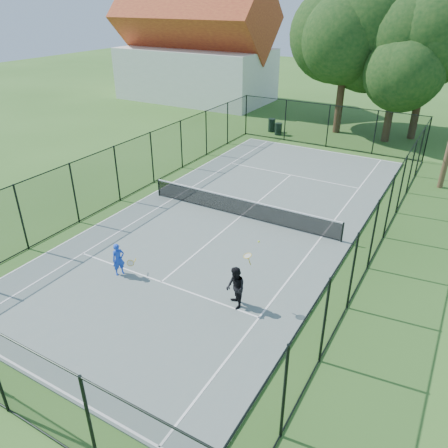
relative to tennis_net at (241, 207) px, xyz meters
The scene contains 12 objects.
ground 0.58m from the tennis_net, ahead, with size 120.00×120.00×0.00m, color #305A1F.
tennis_court 0.55m from the tennis_net, ahead, with size 11.00×24.00×0.06m, color slate.
tennis_net is the anchor object (origin of this frame).
fence 0.92m from the tennis_net, ahead, with size 13.10×26.10×3.00m.
tree_near_left 18.06m from the tennis_net, 91.75° to the left, with size 7.86×7.86×10.25m.
tree_near_mid 17.40m from the tennis_net, 78.53° to the left, with size 5.77×5.77×7.55m.
tree_near_right 19.67m from the tennis_net, 74.91° to the left, with size 6.73×6.73×9.29m.
building 28.14m from the tennis_net, 127.69° to the left, with size 15.30×8.15×11.87m.
trash_bin_left 15.53m from the tennis_net, 108.99° to the left, with size 0.58×0.58×1.02m.
trash_bin_right 14.75m from the tennis_net, 106.67° to the left, with size 0.58×0.58×0.90m.
player_blue 6.96m from the tennis_net, 104.31° to the right, with size 0.84×0.57×1.31m.
player_black 6.99m from the tennis_net, 63.54° to the right, with size 1.00×1.17×2.44m.
Camera 1 is at (8.85, -16.97, 9.68)m, focal length 35.00 mm.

